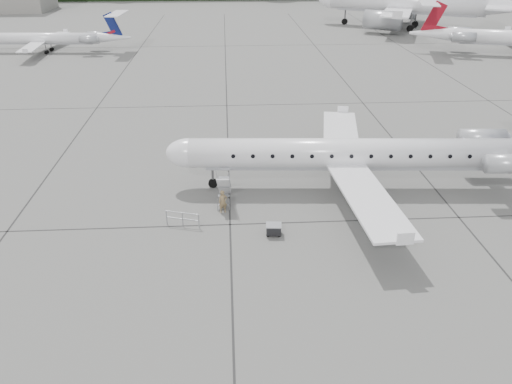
{
  "coord_description": "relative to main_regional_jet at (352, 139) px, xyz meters",
  "views": [
    {
      "loc": [
        -6.35,
        -25.6,
        16.83
      ],
      "look_at": [
        -4.65,
        2.5,
        2.3
      ],
      "focal_mm": 35.0,
      "sensor_mm": 36.0,
      "label": 1
    }
  ],
  "objects": [
    {
      "name": "main_regional_jet",
      "position": [
        0.0,
        0.0,
        0.0
      ],
      "size": [
        31.32,
        23.46,
        7.7
      ],
      "primitive_type": null,
      "rotation": [
        0.0,
        0.0,
        -0.06
      ],
      "color": "white",
      "rests_on": "ground"
    },
    {
      "name": "safety_railing",
      "position": [
        -11.94,
        -4.88,
        -3.35
      ],
      "size": [
        2.13,
        0.69,
        1.0
      ],
      "primitive_type": null,
      "rotation": [
        0.0,
        0.0,
        -0.28
      ],
      "color": "gray",
      "rests_on": "ground"
    },
    {
      "name": "passenger",
      "position": [
        -9.33,
        -3.19,
        -3.04
      ],
      "size": [
        0.67,
        0.52,
        1.62
      ],
      "primitive_type": "imported",
      "rotation": [
        0.0,
        0.0,
        0.25
      ],
      "color": "olive",
      "rests_on": "ground"
    },
    {
      "name": "ground",
      "position": [
        -2.54,
        -7.28,
        -3.85
      ],
      "size": [
        320.0,
        320.0,
        0.0
      ],
      "primitive_type": "plane",
      "color": "slate",
      "rests_on": "ground"
    },
    {
      "name": "airstair",
      "position": [
        -9.24,
        -1.79,
        -2.64
      ],
      "size": [
        1.01,
        2.55,
        2.41
      ],
      "primitive_type": null,
      "rotation": [
        0.0,
        0.0,
        -0.06
      ],
      "color": "white",
      "rests_on": "ground"
    },
    {
      "name": "bg_regional_left",
      "position": [
        -38.06,
        50.75,
        -0.78
      ],
      "size": [
        24.42,
        18.29,
        6.14
      ],
      "primitive_type": null,
      "rotation": [
        0.0,
        0.0,
        -0.06
      ],
      "color": "white",
      "rests_on": "ground"
    },
    {
      "name": "baggage_cart",
      "position": [
        -6.16,
        -6.26,
        -3.45
      ],
      "size": [
        0.98,
        0.82,
        0.79
      ],
      "primitive_type": null,
      "rotation": [
        0.0,
        0.0,
        -0.09
      ],
      "color": "black",
      "rests_on": "ground"
    }
  ]
}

